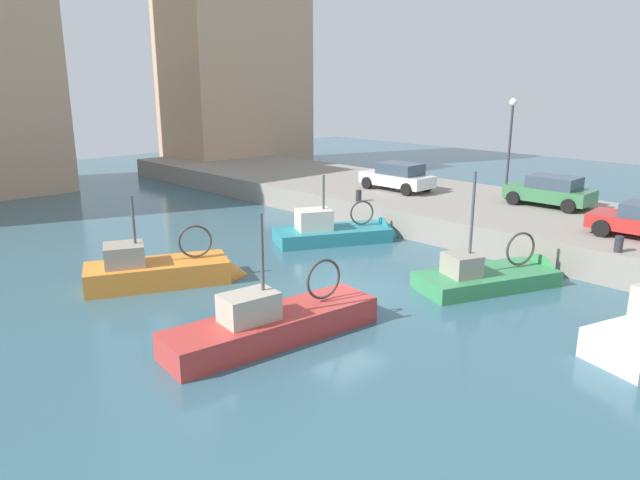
{
  "coord_description": "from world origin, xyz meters",
  "views": [
    {
      "loc": [
        -13.25,
        -12.86,
        6.85
      ],
      "look_at": [
        1.07,
        2.13,
        1.2
      ],
      "focal_mm": 32.98,
      "sensor_mm": 36.0,
      "label": 1
    }
  ],
  "objects_px": {
    "mooring_bollard_south": "(619,244)",
    "mooring_bollard_mid": "(359,196)",
    "parked_car_green": "(550,191)",
    "quay_streetlamp": "(511,132)",
    "fishing_boat_green": "(497,283)",
    "fishing_boat_teal": "(341,238)",
    "parked_car_white": "(398,176)",
    "fishing_boat_orange": "(167,280)",
    "fishing_boat_red": "(283,333)"
  },
  "relations": [
    {
      "from": "fishing_boat_green",
      "to": "mooring_bollard_mid",
      "type": "relative_size",
      "value": 10.77
    },
    {
      "from": "fishing_boat_teal",
      "to": "quay_streetlamp",
      "type": "xyz_separation_m",
      "value": [
        8.27,
        -3.22,
        4.33
      ]
    },
    {
      "from": "fishing_boat_orange",
      "to": "mooring_bollard_mid",
      "type": "height_order",
      "value": "fishing_boat_orange"
    },
    {
      "from": "fishing_boat_green",
      "to": "mooring_bollard_south",
      "type": "relative_size",
      "value": 10.77
    },
    {
      "from": "parked_car_white",
      "to": "mooring_bollard_south",
      "type": "height_order",
      "value": "parked_car_white"
    },
    {
      "from": "mooring_bollard_mid",
      "to": "fishing_boat_orange",
      "type": "bearing_deg",
      "value": -174.13
    },
    {
      "from": "fishing_boat_orange",
      "to": "quay_streetlamp",
      "type": "distance_m",
      "value": 17.61
    },
    {
      "from": "fishing_boat_teal",
      "to": "parked_car_green",
      "type": "height_order",
      "value": "fishing_boat_teal"
    },
    {
      "from": "parked_car_green",
      "to": "parked_car_white",
      "type": "bearing_deg",
      "value": 104.17
    },
    {
      "from": "parked_car_white",
      "to": "quay_streetlamp",
      "type": "bearing_deg",
      "value": -69.04
    },
    {
      "from": "fishing_boat_teal",
      "to": "parked_car_green",
      "type": "relative_size",
      "value": 1.56
    },
    {
      "from": "mooring_bollard_south",
      "to": "parked_car_green",
      "type": "bearing_deg",
      "value": 42.59
    },
    {
      "from": "fishing_boat_green",
      "to": "mooring_bollard_south",
      "type": "xyz_separation_m",
      "value": [
        2.91,
        -2.78,
        1.39
      ]
    },
    {
      "from": "parked_car_white",
      "to": "fishing_boat_teal",
      "type": "bearing_deg",
      "value": -162.64
    },
    {
      "from": "mooring_bollard_south",
      "to": "parked_car_white",
      "type": "bearing_deg",
      "value": 73.75
    },
    {
      "from": "parked_car_green",
      "to": "quay_streetlamp",
      "type": "relative_size",
      "value": 0.8
    },
    {
      "from": "fishing_boat_teal",
      "to": "parked_car_white",
      "type": "height_order",
      "value": "fishing_boat_teal"
    },
    {
      "from": "mooring_bollard_south",
      "to": "quay_streetlamp",
      "type": "relative_size",
      "value": 0.11
    },
    {
      "from": "parked_car_green",
      "to": "mooring_bollard_mid",
      "type": "height_order",
      "value": "parked_car_green"
    },
    {
      "from": "fishing_boat_green",
      "to": "fishing_boat_teal",
      "type": "xyz_separation_m",
      "value": [
        0.29,
        7.83,
        0.03
      ]
    },
    {
      "from": "quay_streetlamp",
      "to": "parked_car_white",
      "type": "bearing_deg",
      "value": 110.96
    },
    {
      "from": "quay_streetlamp",
      "to": "fishing_boat_red",
      "type": "bearing_deg",
      "value": -170.76
    },
    {
      "from": "parked_car_white",
      "to": "fishing_boat_red",
      "type": "bearing_deg",
      "value": -151.69
    },
    {
      "from": "fishing_boat_red",
      "to": "parked_car_white",
      "type": "bearing_deg",
      "value": 28.31
    },
    {
      "from": "fishing_boat_red",
      "to": "fishing_boat_green",
      "type": "bearing_deg",
      "value": -13.33
    },
    {
      "from": "fishing_boat_green",
      "to": "fishing_boat_orange",
      "type": "bearing_deg",
      "value": 135.22
    },
    {
      "from": "fishing_boat_red",
      "to": "mooring_bollard_mid",
      "type": "bearing_deg",
      "value": 33.67
    },
    {
      "from": "fishing_boat_orange",
      "to": "fishing_boat_green",
      "type": "distance_m",
      "value": 11.48
    },
    {
      "from": "mooring_bollard_south",
      "to": "quay_streetlamp",
      "type": "distance_m",
      "value": 9.77
    },
    {
      "from": "fishing_boat_green",
      "to": "parked_car_white",
      "type": "height_order",
      "value": "fishing_boat_green"
    },
    {
      "from": "parked_car_green",
      "to": "fishing_boat_green",
      "type": "bearing_deg",
      "value": -164.63
    },
    {
      "from": "parked_car_white",
      "to": "mooring_bollard_mid",
      "type": "distance_m",
      "value": 3.74
    },
    {
      "from": "fishing_boat_orange",
      "to": "fishing_boat_red",
      "type": "xyz_separation_m",
      "value": [
        0.08,
        -6.18,
        -0.01
      ]
    },
    {
      "from": "fishing_boat_green",
      "to": "quay_streetlamp",
      "type": "xyz_separation_m",
      "value": [
        8.56,
        4.62,
        4.37
      ]
    },
    {
      "from": "mooring_bollard_mid",
      "to": "quay_streetlamp",
      "type": "distance_m",
      "value": 7.88
    },
    {
      "from": "fishing_boat_teal",
      "to": "mooring_bollard_mid",
      "type": "distance_m",
      "value": 3.26
    },
    {
      "from": "parked_car_green",
      "to": "fishing_boat_orange",
      "type": "bearing_deg",
      "value": 160.88
    },
    {
      "from": "mooring_bollard_south",
      "to": "mooring_bollard_mid",
      "type": "bearing_deg",
      "value": 90.0
    },
    {
      "from": "parked_car_white",
      "to": "parked_car_green",
      "type": "xyz_separation_m",
      "value": [
        1.89,
        -7.47,
        -0.02
      ]
    },
    {
      "from": "mooring_bollard_south",
      "to": "mooring_bollard_mid",
      "type": "xyz_separation_m",
      "value": [
        0.0,
        12.0,
        0.0
      ]
    },
    {
      "from": "fishing_boat_orange",
      "to": "parked_car_green",
      "type": "bearing_deg",
      "value": -19.12
    },
    {
      "from": "mooring_bollard_south",
      "to": "fishing_boat_orange",
      "type": "bearing_deg",
      "value": 135.51
    },
    {
      "from": "fishing_boat_orange",
      "to": "parked_car_green",
      "type": "distance_m",
      "value": 17.68
    },
    {
      "from": "fishing_boat_orange",
      "to": "parked_car_green",
      "type": "relative_size",
      "value": 1.5
    },
    {
      "from": "fishing_boat_teal",
      "to": "fishing_boat_red",
      "type": "bearing_deg",
      "value": -144.68
    },
    {
      "from": "fishing_boat_green",
      "to": "fishing_boat_teal",
      "type": "bearing_deg",
      "value": 87.85
    },
    {
      "from": "fishing_boat_teal",
      "to": "parked_car_white",
      "type": "relative_size",
      "value": 1.5
    },
    {
      "from": "parked_car_white",
      "to": "quay_streetlamp",
      "type": "xyz_separation_m",
      "value": [
        1.98,
        -5.18,
        2.52
      ]
    },
    {
      "from": "fishing_boat_teal",
      "to": "quay_streetlamp",
      "type": "bearing_deg",
      "value": -21.27
    },
    {
      "from": "fishing_boat_orange",
      "to": "fishing_boat_red",
      "type": "bearing_deg",
      "value": -89.22
    }
  ]
}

